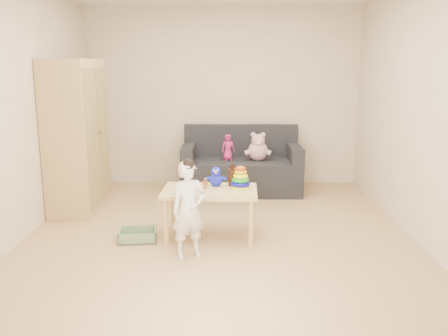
{
  "coord_description": "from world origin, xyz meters",
  "views": [
    {
      "loc": [
        0.12,
        -4.81,
        1.73
      ],
      "look_at": [
        0.05,
        0.25,
        0.65
      ],
      "focal_mm": 38.0,
      "sensor_mm": 36.0,
      "label": 1
    }
  ],
  "objects_px": {
    "wardrobe": "(77,136)",
    "play_table": "(210,213)",
    "toddler": "(189,211)",
    "sofa": "(241,176)"
  },
  "relations": [
    {
      "from": "toddler",
      "to": "wardrobe",
      "type": "bearing_deg",
      "value": 111.3
    },
    {
      "from": "play_table",
      "to": "toddler",
      "type": "relative_size",
      "value": 1.09
    },
    {
      "from": "sofa",
      "to": "play_table",
      "type": "height_order",
      "value": "play_table"
    },
    {
      "from": "wardrobe",
      "to": "play_table",
      "type": "xyz_separation_m",
      "value": [
        1.65,
        -0.95,
        -0.66
      ]
    },
    {
      "from": "play_table",
      "to": "sofa",
      "type": "bearing_deg",
      "value": 78.64
    },
    {
      "from": "wardrobe",
      "to": "play_table",
      "type": "bearing_deg",
      "value": -30.08
    },
    {
      "from": "wardrobe",
      "to": "sofa",
      "type": "height_order",
      "value": "wardrobe"
    },
    {
      "from": "play_table",
      "to": "wardrobe",
      "type": "bearing_deg",
      "value": 149.92
    },
    {
      "from": "sofa",
      "to": "toddler",
      "type": "relative_size",
      "value": 1.87
    },
    {
      "from": "wardrobe",
      "to": "toddler",
      "type": "relative_size",
      "value": 2.07
    }
  ]
}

